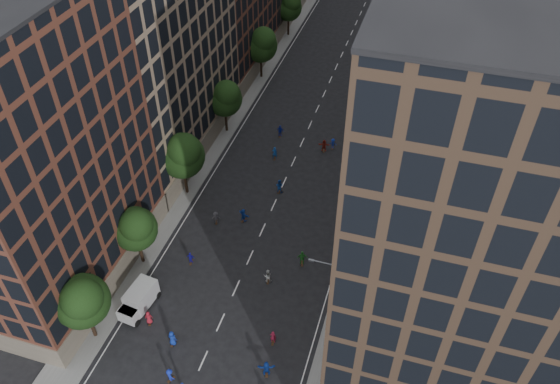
# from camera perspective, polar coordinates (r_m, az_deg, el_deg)

# --- Properties ---
(ground) EXTENTS (240.00, 240.00, 0.00)m
(ground) POSITION_cam_1_polar(r_m,az_deg,el_deg) (77.26, 2.23, 4.99)
(ground) COLOR black
(ground) RESTS_ON ground
(sidewalk_left) EXTENTS (4.00, 105.00, 0.15)m
(sidewalk_left) POSITION_cam_1_polar(r_m,az_deg,el_deg) (86.14, -4.26, 9.29)
(sidewalk_left) COLOR slate
(sidewalk_left) RESTS_ON ground
(sidewalk_right) EXTENTS (4.00, 105.00, 0.15)m
(sidewalk_right) POSITION_cam_1_polar(r_m,az_deg,el_deg) (81.86, 11.81, 6.49)
(sidewalk_right) COLOR slate
(sidewalk_right) RESTS_ON ground
(bldg_left_a) EXTENTS (14.00, 22.00, 30.00)m
(bldg_left_a) POSITION_cam_1_polar(r_m,az_deg,el_deg) (55.68, -25.12, 3.07)
(bldg_left_a) COLOR brown
(bldg_left_a) RESTS_ON ground
(bldg_left_b) EXTENTS (14.00, 26.00, 34.00)m
(bldg_left_b) POSITION_cam_1_polar(r_m,az_deg,el_deg) (70.96, -14.14, 16.23)
(bldg_left_b) COLOR #91785F
(bldg_left_b) RESTS_ON ground
(bldg_right_a) EXTENTS (14.00, 30.00, 36.00)m
(bldg_right_a) POSITION_cam_1_polar(r_m,az_deg,el_deg) (45.19, 17.95, 0.51)
(bldg_right_a) COLOR #412F22
(bldg_right_a) RESTS_ON ground
(bldg_right_b) EXTENTS (14.00, 28.00, 33.00)m
(bldg_right_b) POSITION_cam_1_polar(r_m,az_deg,el_deg) (70.66, 19.07, 14.64)
(bldg_right_b) COLOR #635A52
(bldg_right_b) RESTS_ON ground
(tree_left_0) EXTENTS (5.20, 5.20, 8.83)m
(tree_left_0) POSITION_cam_1_polar(r_m,az_deg,el_deg) (53.67, -19.97, -10.60)
(tree_left_0) COLOR black
(tree_left_0) RESTS_ON ground
(tree_left_1) EXTENTS (4.80, 4.80, 8.21)m
(tree_left_1) POSITION_cam_1_polar(r_m,az_deg,el_deg) (59.07, -14.88, -3.65)
(tree_left_1) COLOR black
(tree_left_1) RESTS_ON ground
(tree_left_2) EXTENTS (5.60, 5.60, 9.45)m
(tree_left_2) POSITION_cam_1_polar(r_m,az_deg,el_deg) (66.14, -10.16, 3.91)
(tree_left_2) COLOR black
(tree_left_2) RESTS_ON ground
(tree_left_3) EXTENTS (5.00, 5.00, 8.58)m
(tree_left_3) POSITION_cam_1_polar(r_m,az_deg,el_deg) (76.79, -5.76, 9.81)
(tree_left_3) COLOR black
(tree_left_3) RESTS_ON ground
(tree_left_4) EXTENTS (5.40, 5.40, 9.08)m
(tree_left_4) POSITION_cam_1_polar(r_m,az_deg,el_deg) (89.66, -1.95, 15.22)
(tree_left_4) COLOR black
(tree_left_4) RESTS_ON ground
(tree_left_5) EXTENTS (4.80, 4.80, 8.33)m
(tree_left_5) POSITION_cam_1_polar(r_m,az_deg,el_deg) (103.71, 0.98, 18.84)
(tree_left_5) COLOR black
(tree_left_5) RESTS_ON ground
(tree_right_a) EXTENTS (5.00, 5.00, 8.39)m
(tree_right_a) POSITION_cam_1_polar(r_m,az_deg,el_deg) (79.17, 11.96, 9.99)
(tree_right_a) COLOR black
(tree_right_a) RESTS_ON ground
(tree_right_b) EXTENTS (5.20, 5.20, 8.83)m
(tree_right_b) POSITION_cam_1_polar(r_m,az_deg,el_deg) (96.69, 13.68, 16.08)
(tree_right_b) COLOR black
(tree_right_b) RESTS_ON ground
(streetlamp_near) EXTENTS (2.64, 0.22, 9.06)m
(streetlamp_near) POSITION_cam_1_polar(r_m,az_deg,el_deg) (52.38, 5.34, -10.32)
(streetlamp_near) COLOR #595B60
(streetlamp_near) RESTS_ON ground
(streetlamp_far) EXTENTS (2.64, 0.22, 9.06)m
(streetlamp_far) POSITION_cam_1_polar(r_m,az_deg,el_deg) (77.04, 10.87, 8.78)
(streetlamp_far) COLOR #595B60
(streetlamp_far) RESTS_ON ground
(cargo_van) EXTENTS (2.72, 4.89, 2.49)m
(cargo_van) POSITION_cam_1_polar(r_m,az_deg,el_deg) (58.22, -14.55, -10.82)
(cargo_van) COLOR silver
(cargo_van) RESTS_ON ground
(skater_0) EXTENTS (0.94, 0.66, 1.83)m
(skater_0) POSITION_cam_1_polar(r_m,az_deg,el_deg) (55.27, -11.19, -14.78)
(skater_0) COLOR #1330A0
(skater_0) RESTS_ON ground
(skater_3) EXTENTS (1.15, 0.94, 1.55)m
(skater_3) POSITION_cam_1_polar(r_m,az_deg,el_deg) (53.39, -11.41, -18.29)
(skater_3) COLOR #172CBC
(skater_3) RESTS_ON ground
(skater_4) EXTENTS (0.91, 0.44, 1.51)m
(skater_4) POSITION_cam_1_polar(r_m,az_deg,el_deg) (61.45, -9.32, -6.83)
(skater_4) COLOR #18139E
(skater_4) RESTS_ON ground
(skater_5) EXTENTS (1.73, 1.03, 1.78)m
(skater_5) POSITION_cam_1_polar(r_m,az_deg,el_deg) (52.66, -1.43, -17.97)
(skater_5) COLOR navy
(skater_5) RESTS_ON ground
(skater_6) EXTENTS (0.90, 0.75, 1.58)m
(skater_6) POSITION_cam_1_polar(r_m,az_deg,el_deg) (57.27, -13.55, -12.67)
(skater_6) COLOR #AC1C2D
(skater_6) RESTS_ON ground
(skater_7) EXTENTS (0.65, 0.47, 1.67)m
(skater_7) POSITION_cam_1_polar(r_m,az_deg,el_deg) (54.46, -0.74, -14.94)
(skater_7) COLOR #AA1C3A
(skater_7) RESTS_ON ground
(skater_8) EXTENTS (0.99, 0.86, 1.74)m
(skater_8) POSITION_cam_1_polar(r_m,az_deg,el_deg) (58.86, -1.30, -8.79)
(skater_8) COLOR #B8B7B3
(skater_8) RESTS_ON ground
(skater_9) EXTENTS (1.16, 0.91, 1.57)m
(skater_9) POSITION_cam_1_polar(r_m,az_deg,el_deg) (65.41, -6.71, -2.67)
(skater_9) COLOR #3E3D42
(skater_9) RESTS_ON ground
(skater_10) EXTENTS (1.22, 0.78, 1.92)m
(skater_10) POSITION_cam_1_polar(r_m,az_deg,el_deg) (60.41, 2.34, -6.92)
(skater_10) COLOR #227324
(skater_10) RESTS_ON ground
(skater_11) EXTENTS (1.68, 1.13, 1.74)m
(skater_11) POSITION_cam_1_polar(r_m,az_deg,el_deg) (65.25, -3.84, -2.45)
(skater_11) COLOR #13389C
(skater_11) RESTS_ON ground
(skater_12) EXTENTS (0.93, 0.66, 1.79)m
(skater_12) POSITION_cam_1_polar(r_m,az_deg,el_deg) (68.64, 7.14, -0.00)
(skater_12) COLOR #1514A3
(skater_12) RESTS_ON ground
(skater_13) EXTENTS (0.74, 0.52, 1.91)m
(skater_13) POSITION_cam_1_polar(r_m,az_deg,el_deg) (74.05, -0.56, 4.07)
(skater_13) COLOR navy
(skater_13) RESTS_ON ground
(skater_14) EXTENTS (1.01, 0.83, 1.90)m
(skater_14) POSITION_cam_1_polar(r_m,az_deg,el_deg) (68.83, -0.07, 0.60)
(skater_14) COLOR #13419C
(skater_14) RESTS_ON ground
(skater_15) EXTENTS (1.01, 0.60, 1.53)m
(skater_15) POSITION_cam_1_polar(r_m,az_deg,el_deg) (76.39, 5.55, 5.03)
(skater_15) COLOR navy
(skater_15) RESTS_ON ground
(skater_16) EXTENTS (1.07, 0.47, 1.79)m
(skater_16) POSITION_cam_1_polar(r_m,az_deg,el_deg) (78.23, 0.02, 6.37)
(skater_16) COLOR #1426A8
(skater_16) RESTS_ON ground
(skater_17) EXTENTS (1.73, 0.84, 1.78)m
(skater_17) POSITION_cam_1_polar(r_m,az_deg,el_deg) (75.68, 4.63, 4.82)
(skater_17) COLOR maroon
(skater_17) RESTS_ON ground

